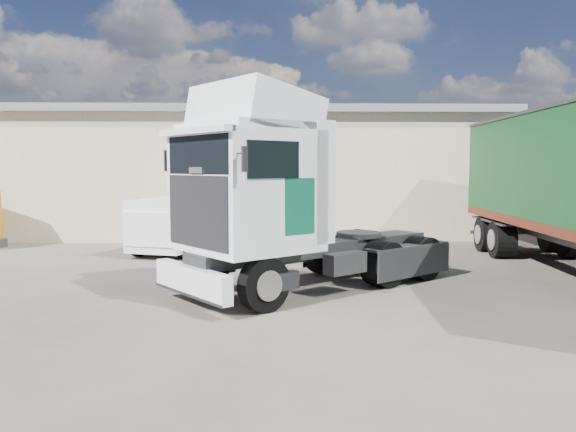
{
  "coord_description": "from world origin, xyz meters",
  "views": [
    {
      "loc": [
        -0.29,
        -11.6,
        2.91
      ],
      "look_at": [
        0.05,
        3.0,
        1.63
      ],
      "focal_mm": 35.0,
      "sensor_mm": 36.0,
      "label": 1
    }
  ],
  "objects": [
    {
      "name": "ground",
      "position": [
        0.0,
        0.0,
        0.0
      ],
      "size": [
        120.0,
        120.0,
        0.0
      ],
      "primitive_type": "plane",
      "color": "#272420",
      "rests_on": "ground"
    },
    {
      "name": "warehouse",
      "position": [
        -6.0,
        16.0,
        2.66
      ],
      "size": [
        30.6,
        12.6,
        5.42
      ],
      "color": "beige",
      "rests_on": "ground"
    },
    {
      "name": "tractor_unit",
      "position": [
        -0.2,
        1.19,
        1.98
      ],
      "size": [
        7.05,
        6.3,
        4.7
      ],
      "rotation": [
        0.0,
        0.0,
        -0.91
      ],
      "color": "black",
      "rests_on": "ground"
    },
    {
      "name": "panel_van",
      "position": [
        -3.56,
        7.7,
        0.96
      ],
      "size": [
        3.13,
        4.9,
        1.86
      ],
      "rotation": [
        0.0,
        0.0,
        -0.31
      ],
      "color": "black",
      "rests_on": "ground"
    }
  ]
}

